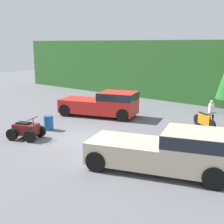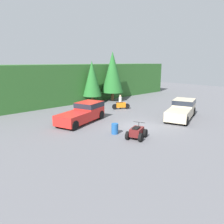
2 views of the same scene
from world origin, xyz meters
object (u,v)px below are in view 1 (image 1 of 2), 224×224
at_px(pickup_truck_second, 170,150).
at_px(rider_person, 211,113).
at_px(quad_atv, 26,130).
at_px(steel_barrel, 49,123).
at_px(pickup_truck_red, 105,103).
at_px(dirt_bike, 204,121).

xyz_separation_m(pickup_truck_second, rider_person, (-1.53, 7.83, -0.03)).
height_order(quad_atv, steel_barrel, quad_atv).
bearing_deg(pickup_truck_red, pickup_truck_second, -53.04).
bearing_deg(quad_atv, pickup_truck_second, -14.59).
distance_m(dirt_bike, steel_barrel, 9.71).
bearing_deg(steel_barrel, dirt_bike, 42.04).
height_order(pickup_truck_red, rider_person, pickup_truck_red).
bearing_deg(rider_person, steel_barrel, -89.67).
relative_size(pickup_truck_second, rider_person, 3.54).
relative_size(pickup_truck_red, rider_person, 3.41).
relative_size(pickup_truck_red, steel_barrel, 6.80).
relative_size(dirt_bike, steel_barrel, 2.25).
xyz_separation_m(pickup_truck_red, quad_atv, (0.14, -6.86, -0.51)).
distance_m(pickup_truck_red, pickup_truck_second, 10.42).
bearing_deg(quad_atv, dirt_bike, 30.07).
relative_size(dirt_bike, rider_person, 1.13).
xyz_separation_m(quad_atv, rider_person, (6.96, 8.86, 0.47)).
bearing_deg(quad_atv, steel_barrel, 82.35).
height_order(pickup_truck_red, dirt_bike, pickup_truck_red).
relative_size(quad_atv, steel_barrel, 2.41).
bearing_deg(pickup_truck_second, rider_person, 81.61).
height_order(pickup_truck_red, pickup_truck_second, same).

